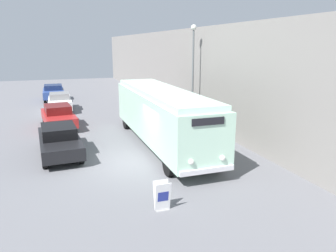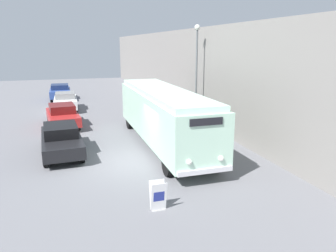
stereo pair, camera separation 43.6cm
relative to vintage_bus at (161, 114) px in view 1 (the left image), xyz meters
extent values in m
plane|color=slate|center=(-2.18, -2.04, -1.75)|extent=(80.00, 80.00, 0.00)
cube|color=gray|center=(4.23, 7.96, 1.49)|extent=(0.30, 60.00, 6.47)
cylinder|color=black|center=(-1.04, -4.18, -1.24)|extent=(0.28, 1.01, 1.01)
cylinder|color=black|center=(1.04, -4.18, -1.24)|extent=(0.28, 1.01, 1.01)
cylinder|color=black|center=(-1.04, 4.20, -1.24)|extent=(0.28, 1.01, 1.01)
cylinder|color=black|center=(1.04, 4.20, -1.24)|extent=(0.28, 1.01, 1.01)
cube|color=#B2DBC1|center=(0.00, 0.01, -0.09)|extent=(2.41, 11.19, 2.31)
cube|color=silver|center=(0.00, 0.01, 1.19)|extent=(2.22, 10.74, 0.24)
cube|color=silver|center=(0.00, -5.64, -1.12)|extent=(2.29, 0.12, 0.20)
sphere|color=white|center=(-0.66, -5.61, -0.69)|extent=(0.22, 0.22, 0.22)
sphere|color=white|center=(0.66, -5.61, -0.69)|extent=(0.22, 0.22, 0.22)
cube|color=black|center=(0.00, -5.60, 0.82)|extent=(1.33, 0.06, 0.28)
cube|color=gray|center=(-2.24, -6.89, -1.74)|extent=(0.47, 0.22, 0.01)
cube|color=white|center=(-2.24, -6.97, -1.25)|extent=(0.53, 0.20, 1.01)
cube|color=white|center=(-2.24, -6.80, -1.25)|extent=(0.53, 0.20, 1.01)
cube|color=navy|center=(-2.24, -6.99, -1.22)|extent=(0.37, 0.07, 0.35)
cylinder|color=#595E60|center=(3.38, 3.62, 1.40)|extent=(0.12, 0.12, 6.29)
sphere|color=silver|center=(3.38, 3.62, 4.65)|extent=(0.36, 0.36, 0.36)
cylinder|color=black|center=(-5.96, -1.58, -1.40)|extent=(0.22, 0.68, 0.68)
cylinder|color=black|center=(-4.38, -1.49, -1.40)|extent=(0.22, 0.68, 0.68)
cylinder|color=black|center=(-6.15, 1.73, -1.40)|extent=(0.22, 0.68, 0.68)
cylinder|color=black|center=(-4.57, 1.82, -1.40)|extent=(0.22, 0.68, 0.68)
cube|color=black|center=(-5.26, 0.12, -1.11)|extent=(2.11, 4.81, 0.59)
cube|color=black|center=(-5.27, 0.24, -0.55)|extent=(1.69, 2.21, 0.53)
cylinder|color=black|center=(-5.82, 4.45, -1.42)|extent=(0.22, 0.66, 0.66)
cylinder|color=black|center=(-4.25, 4.60, -1.42)|extent=(0.22, 0.66, 0.66)
cylinder|color=black|center=(-6.12, 7.49, -1.42)|extent=(0.22, 0.66, 0.66)
cylinder|color=black|center=(-4.55, 7.64, -1.42)|extent=(0.22, 0.66, 0.66)
cube|color=#A52323|center=(-5.18, 6.04, -1.11)|extent=(2.26, 4.61, 0.61)
cube|color=#5B1313|center=(-5.20, 6.15, -0.54)|extent=(1.75, 2.15, 0.53)
cylinder|color=black|center=(-5.72, 10.44, -1.44)|extent=(0.22, 0.62, 0.62)
cylinder|color=black|center=(-4.18, 10.43, -1.44)|extent=(0.22, 0.62, 0.62)
cylinder|color=black|center=(-5.69, 13.20, -1.44)|extent=(0.22, 0.62, 0.62)
cylinder|color=black|center=(-4.15, 13.18, -1.44)|extent=(0.22, 0.62, 0.62)
cube|color=silver|center=(-4.94, 11.81, -1.09)|extent=(1.85, 4.18, 0.69)
cube|color=gray|center=(-4.94, 11.92, -0.51)|extent=(1.55, 1.89, 0.47)
cylinder|color=black|center=(-6.20, 16.21, -1.40)|extent=(0.22, 0.69, 0.69)
cylinder|color=black|center=(-4.55, 16.22, -1.40)|extent=(0.22, 0.69, 0.69)
cylinder|color=black|center=(-6.22, 19.06, -1.40)|extent=(0.22, 0.69, 0.69)
cylinder|color=black|center=(-4.57, 19.07, -1.40)|extent=(0.22, 0.69, 0.69)
cube|color=#2D478C|center=(-5.39, 17.64, -1.06)|extent=(1.93, 4.26, 0.69)
cube|color=#19274D|center=(-5.39, 17.75, -0.48)|extent=(1.63, 1.92, 0.47)
camera|label=1|loc=(-5.33, -16.29, 3.61)|focal=35.00mm
camera|label=2|loc=(-4.91, -16.43, 3.61)|focal=35.00mm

